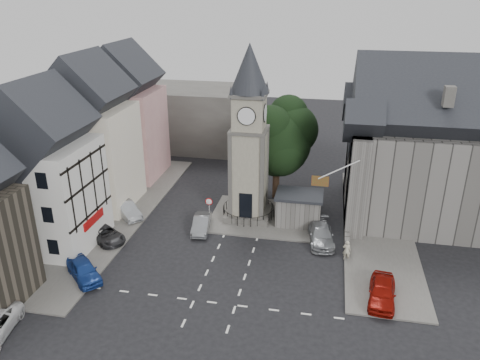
% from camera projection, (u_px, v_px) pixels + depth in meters
% --- Properties ---
extents(ground, '(120.00, 120.00, 0.00)m').
position_uv_depth(ground, '(231.00, 261.00, 37.83)').
color(ground, black).
rests_on(ground, ground).
extents(pavement_west, '(6.00, 30.00, 0.14)m').
position_uv_depth(pavement_west, '(119.00, 214.00, 45.46)').
color(pavement_west, '#595651').
rests_on(pavement_west, ground).
extents(pavement_east, '(6.00, 26.00, 0.14)m').
position_uv_depth(pavement_east, '(377.00, 227.00, 42.91)').
color(pavement_east, '#595651').
rests_on(pavement_east, ground).
extents(central_island, '(10.00, 8.00, 0.16)m').
position_uv_depth(central_island, '(264.00, 217.00, 44.77)').
color(central_island, '#595651').
rests_on(central_island, ground).
extents(road_markings, '(20.00, 8.00, 0.01)m').
position_uv_depth(road_markings, '(215.00, 303.00, 32.85)').
color(road_markings, silver).
rests_on(road_markings, ground).
extents(clock_tower, '(4.86, 4.86, 16.25)m').
position_uv_depth(clock_tower, '(249.00, 136.00, 41.93)').
color(clock_tower, '#4C4944').
rests_on(clock_tower, ground).
extents(stone_shelter, '(4.30, 3.30, 3.08)m').
position_uv_depth(stone_shelter, '(299.00, 209.00, 43.17)').
color(stone_shelter, '#585651').
rests_on(stone_shelter, ground).
extents(town_tree, '(7.20, 7.20, 10.80)m').
position_uv_depth(town_tree, '(278.00, 133.00, 46.55)').
color(town_tree, black).
rests_on(town_tree, ground).
extents(warning_sign_post, '(0.70, 0.19, 2.85)m').
position_uv_depth(warning_sign_post, '(209.00, 206.00, 42.54)').
color(warning_sign_post, black).
rests_on(warning_sign_post, ground).
extents(terrace_pink, '(8.10, 7.60, 12.80)m').
position_uv_depth(terrace_pink, '(126.00, 120.00, 52.53)').
color(terrace_pink, tan).
rests_on(terrace_pink, ground).
extents(terrace_cream, '(8.10, 7.60, 12.80)m').
position_uv_depth(terrace_cream, '(92.00, 142.00, 45.29)').
color(terrace_cream, '#EEE3C7').
rests_on(terrace_cream, ground).
extents(terrace_tudor, '(8.10, 7.60, 12.00)m').
position_uv_depth(terrace_tudor, '(45.00, 176.00, 38.20)').
color(terrace_tudor, silver).
rests_on(terrace_tudor, ground).
extents(backdrop_west, '(20.00, 10.00, 8.00)m').
position_uv_depth(backdrop_west, '(188.00, 117.00, 63.76)').
color(backdrop_west, '#4C4944').
rests_on(backdrop_west, ground).
extents(east_building, '(14.40, 11.40, 12.60)m').
position_uv_depth(east_building, '(423.00, 156.00, 42.60)').
color(east_building, '#585651').
rests_on(east_building, ground).
extents(east_boundary_wall, '(0.40, 16.00, 0.90)m').
position_uv_depth(east_boundary_wall, '(346.00, 211.00, 45.07)').
color(east_boundary_wall, '#585651').
rests_on(east_boundary_wall, ground).
extents(flagpole, '(3.68, 0.10, 2.74)m').
position_uv_depth(flagpole, '(339.00, 170.00, 37.33)').
color(flagpole, white).
rests_on(flagpole, ground).
extents(car_west_blue, '(4.27, 4.18, 1.45)m').
position_uv_depth(car_west_blue, '(84.00, 270.00, 35.32)').
color(car_west_blue, navy).
rests_on(car_west_blue, ground).
extents(car_west_silver, '(4.21, 4.05, 1.43)m').
position_uv_depth(car_west_silver, '(127.00, 210.00, 44.83)').
color(car_west_silver, '#9DA0A4').
rests_on(car_west_silver, ground).
extents(car_west_grey, '(4.91, 4.29, 1.26)m').
position_uv_depth(car_west_grey, '(105.00, 234.00, 40.64)').
color(car_west_grey, '#2A2A2C').
rests_on(car_west_grey, ground).
extents(car_island_silver, '(1.91, 4.18, 1.33)m').
position_uv_depth(car_island_silver, '(201.00, 224.00, 42.31)').
color(car_island_silver, gray).
rests_on(car_island_silver, ground).
extents(car_island_east, '(2.64, 5.17, 1.44)m').
position_uv_depth(car_island_east, '(321.00, 234.00, 40.38)').
color(car_island_east, gray).
rests_on(car_island_east, ground).
extents(car_east_red, '(2.29, 4.67, 1.53)m').
position_uv_depth(car_east_red, '(382.00, 292.00, 32.78)').
color(car_east_red, maroon).
rests_on(car_east_red, ground).
extents(pedestrian, '(0.65, 0.45, 1.74)m').
position_uv_depth(pedestrian, '(347.00, 250.00, 37.68)').
color(pedestrian, beige).
rests_on(pedestrian, ground).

